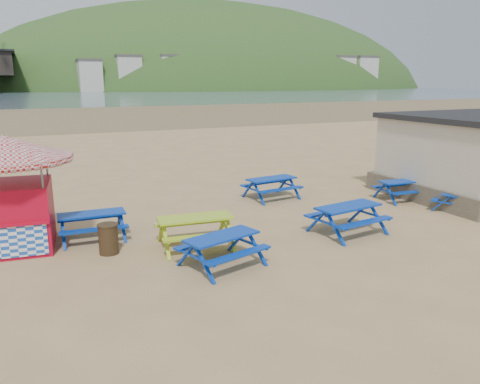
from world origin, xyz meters
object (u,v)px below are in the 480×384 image
picnic_table_blue_a (92,226)px  picnic_table_yellow (196,232)px  picnic_table_blue_b (271,188)px  ice_cream_kiosk (8,179)px  litter_bin (108,239)px

picnic_table_blue_a → picnic_table_yellow: bearing=-34.3°
picnic_table_blue_b → ice_cream_kiosk: ice_cream_kiosk is taller
litter_bin → picnic_table_yellow: bearing=-11.5°
picnic_table_blue_b → ice_cream_kiosk: bearing=-174.5°
picnic_table_blue_a → ice_cream_kiosk: (-2.01, 0.10, 1.53)m
picnic_table_blue_b → ice_cream_kiosk: (-8.89, -1.90, 1.52)m
picnic_table_blue_a → ice_cream_kiosk: ice_cream_kiosk is taller
picnic_table_blue_a → ice_cream_kiosk: bearing=179.7°
picnic_table_yellow → litter_bin: bearing=174.9°
ice_cream_kiosk → litter_bin: 3.06m
picnic_table_yellow → ice_cream_kiosk: ice_cream_kiosk is taller
picnic_table_blue_b → litter_bin: same height
picnic_table_blue_b → picnic_table_yellow: (-4.43, -3.83, 0.02)m
picnic_table_blue_a → picnic_table_blue_b: (6.88, 2.00, 0.02)m
picnic_table_yellow → picnic_table_blue_a: bearing=149.7°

